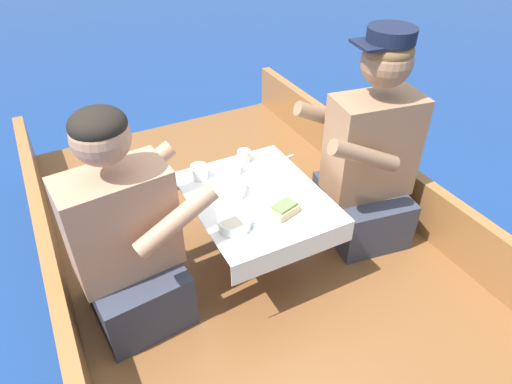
% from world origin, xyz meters
% --- Properties ---
extents(ground_plane, '(60.00, 60.00, 0.00)m').
position_xyz_m(ground_plane, '(0.00, 0.00, 0.00)').
color(ground_plane, navy).
extents(boat_deck, '(1.81, 2.92, 0.30)m').
position_xyz_m(boat_deck, '(0.00, 0.00, 0.15)').
color(boat_deck, brown).
rests_on(boat_deck, ground_plane).
extents(gunwale_port, '(0.06, 2.92, 0.29)m').
position_xyz_m(gunwale_port, '(-0.87, 0.00, 0.45)').
color(gunwale_port, '#936033').
rests_on(gunwale_port, boat_deck).
extents(gunwale_starboard, '(0.06, 2.92, 0.29)m').
position_xyz_m(gunwale_starboard, '(0.87, 0.00, 0.45)').
color(gunwale_starboard, '#936033').
rests_on(gunwale_starboard, boat_deck).
extents(cockpit_table, '(0.56, 0.68, 0.39)m').
position_xyz_m(cockpit_table, '(0.00, -0.06, 0.65)').
color(cockpit_table, '#B2B2B7').
rests_on(cockpit_table, boat_deck).
extents(person_port, '(0.55, 0.48, 0.95)m').
position_xyz_m(person_port, '(-0.58, -0.08, 0.68)').
color(person_port, '#333847').
rests_on(person_port, boat_deck).
extents(person_starboard, '(0.57, 0.51, 1.05)m').
position_xyz_m(person_starboard, '(0.58, -0.10, 0.74)').
color(person_starboard, '#333847').
rests_on(person_starboard, boat_deck).
extents(plate_sandwich, '(0.21, 0.21, 0.01)m').
position_xyz_m(plate_sandwich, '(0.04, -0.24, 0.70)').
color(plate_sandwich, silver).
rests_on(plate_sandwich, cockpit_table).
extents(plate_bread, '(0.17, 0.17, 0.01)m').
position_xyz_m(plate_bread, '(0.13, 0.08, 0.70)').
color(plate_bread, silver).
rests_on(plate_bread, cockpit_table).
extents(sandwich, '(0.13, 0.11, 0.05)m').
position_xyz_m(sandwich, '(0.04, -0.24, 0.73)').
color(sandwich, '#E0BC7F').
rests_on(sandwich, plate_sandwich).
extents(bowl_port_near, '(0.14, 0.14, 0.04)m').
position_xyz_m(bowl_port_near, '(-0.17, -0.21, 0.72)').
color(bowl_port_near, silver).
rests_on(bowl_port_near, cockpit_table).
extents(bowl_starboard_near, '(0.14, 0.14, 0.04)m').
position_xyz_m(bowl_starboard_near, '(-0.09, 0.01, 0.72)').
color(bowl_starboard_near, silver).
rests_on(bowl_starboard_near, cockpit_table).
extents(coffee_cup_port, '(0.09, 0.06, 0.06)m').
position_xyz_m(coffee_cup_port, '(-0.01, 0.14, 0.73)').
color(coffee_cup_port, silver).
rests_on(coffee_cup_port, cockpit_table).
extents(coffee_cup_starboard, '(0.10, 0.08, 0.07)m').
position_xyz_m(coffee_cup_starboard, '(-0.17, 0.18, 0.73)').
color(coffee_cup_starboard, silver).
rests_on(coffee_cup_starboard, cockpit_table).
extents(tin_can, '(0.07, 0.07, 0.05)m').
position_xyz_m(tin_can, '(0.08, 0.22, 0.72)').
color(tin_can, silver).
rests_on(tin_can, cockpit_table).
extents(utensil_fork_port, '(0.05, 0.17, 0.00)m').
position_xyz_m(utensil_fork_port, '(-0.07, -0.09, 0.70)').
color(utensil_fork_port, silver).
rests_on(utensil_fork_port, cockpit_table).
extents(utensil_knife_port, '(0.05, 0.17, 0.00)m').
position_xyz_m(utensil_knife_port, '(0.01, -0.02, 0.70)').
color(utensil_knife_port, silver).
rests_on(utensil_knife_port, cockpit_table).
extents(utensil_spoon_starboard, '(0.09, 0.16, 0.01)m').
position_xyz_m(utensil_spoon_starboard, '(-0.12, -0.27, 0.70)').
color(utensil_spoon_starboard, silver).
rests_on(utensil_spoon_starboard, cockpit_table).
extents(utensil_spoon_center, '(0.13, 0.13, 0.01)m').
position_xyz_m(utensil_spoon_center, '(-0.18, -0.29, 0.70)').
color(utensil_spoon_center, silver).
rests_on(utensil_spoon_center, cockpit_table).
extents(utensil_knife_starboard, '(0.17, 0.03, 0.00)m').
position_xyz_m(utensil_knife_starboard, '(0.23, 0.13, 0.70)').
color(utensil_knife_starboard, silver).
rests_on(utensil_knife_starboard, cockpit_table).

